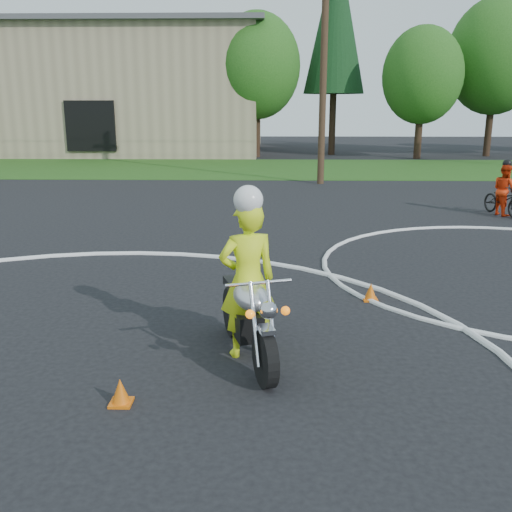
{
  "coord_description": "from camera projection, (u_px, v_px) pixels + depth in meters",
  "views": [
    {
      "loc": [
        2.89,
        -3.08,
        3.16
      ],
      "look_at": [
        2.69,
        4.74,
        1.1
      ],
      "focal_mm": 40.0,
      "sensor_mm": 36.0,
      "label": 1
    }
  ],
  "objects": [
    {
      "name": "grass_strip",
      "position": [
        216.0,
        168.0,
        29.95
      ],
      "size": [
        120.0,
        10.0,
        0.02
      ],
      "primitive_type": "cube",
      "color": "#1E4714",
      "rests_on": "ground"
    },
    {
      "name": "course_markings",
      "position": [
        218.0,
        338.0,
        8.01
      ],
      "size": [
        19.05,
        19.05,
        0.12
      ],
      "color": "silver",
      "rests_on": "ground"
    },
    {
      "name": "primary_motorcycle",
      "position": [
        249.0,
        316.0,
        7.21
      ],
      "size": [
        0.95,
        2.23,
        1.21
      ],
      "rotation": [
        0.0,
        0.0,
        0.3
      ],
      "color": "black",
      "rests_on": "ground"
    },
    {
      "name": "rider_primary_grp",
      "position": [
        248.0,
        276.0,
        7.22
      ],
      "size": [
        0.85,
        0.68,
        2.24
      ],
      "rotation": [
        0.0,
        0.0,
        0.3
      ],
      "color": "#D7EF19",
      "rests_on": "ground"
    },
    {
      "name": "rider_second_grp",
      "position": [
        504.0,
        196.0,
        16.91
      ],
      "size": [
        1.03,
        1.83,
        1.67
      ],
      "rotation": [
        0.0,
        0.0,
        0.26
      ],
      "color": "black",
      "rests_on": "ground"
    },
    {
      "name": "traffic_cones",
      "position": [
        481.0,
        353.0,
        7.2
      ],
      "size": [
        13.44,
        11.13,
        0.3
      ],
      "color": "#DF600B",
      "rests_on": "ground"
    },
    {
      "name": "treeline",
      "position": [
        463.0,
        49.0,
        35.27
      ],
      "size": [
        38.2,
        8.1,
        14.52
      ],
      "color": "#382619",
      "rests_on": "ground"
    },
    {
      "name": "utility_poles",
      "position": [
        324.0,
        53.0,
        22.71
      ],
      "size": [
        41.6,
        1.12,
        10.0
      ],
      "color": "#473321",
      "rests_on": "ground"
    }
  ]
}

